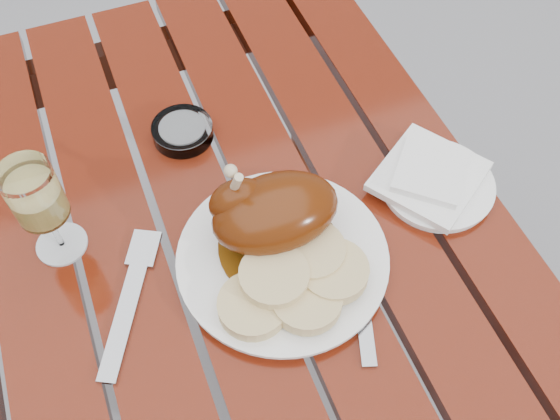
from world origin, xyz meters
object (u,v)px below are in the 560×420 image
object	(u,v)px
wine_glass	(44,211)
table	(242,382)
dinner_plate	(283,259)
side_plate	(437,185)
ashtray	(183,131)

from	to	relation	value
wine_glass	table	bearing A→B (deg)	-35.97
dinner_plate	side_plate	world-z (taller)	dinner_plate
table	side_plate	distance (m)	0.50
wine_glass	ashtray	size ratio (longest dim) A/B	1.74
wine_glass	ashtray	xyz separation A→B (m)	(0.21, 0.13, -0.07)
side_plate	ashtray	distance (m)	0.38
dinner_plate	ashtray	distance (m)	0.27
table	wine_glass	size ratio (longest dim) A/B	7.52
dinner_plate	side_plate	size ratio (longest dim) A/B	1.70
dinner_plate	table	bearing A→B (deg)	-177.81
ashtray	side_plate	bearing A→B (deg)	-36.15
dinner_plate	side_plate	xyz separation A→B (m)	(0.25, 0.03, -0.00)
table	dinner_plate	world-z (taller)	dinner_plate
wine_glass	side_plate	xyz separation A→B (m)	(0.51, -0.10, -0.07)
table	dinner_plate	bearing A→B (deg)	2.19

